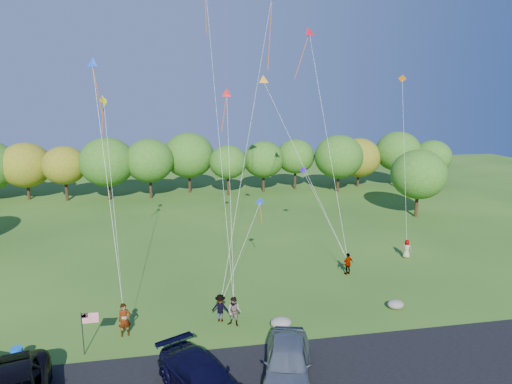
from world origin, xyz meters
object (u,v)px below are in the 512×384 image
Objects in this scene: flyer_d at (348,264)px; flyer_e at (407,249)px; minivan_navy at (201,378)px; minivan_silver at (288,362)px; flyer_c at (220,308)px; flyer_a at (125,320)px; trash_barrel at (17,356)px; flyer_b at (234,312)px.

flyer_d is 6.55m from flyer_e.
minivan_navy is at bearing 28.34° from flyer_d.
minivan_silver is 14.14m from flyer_d.
flyer_a is at bearing 24.73° from flyer_c.
flyer_a reaches higher than trash_barrel.
flyer_d is (9.45, 6.21, -0.05)m from flyer_b.
flyer_a is at bearing 51.28° from flyer_e.
flyer_d is (15.61, 6.21, -0.12)m from flyer_a.
minivan_navy is 4.07m from minivan_silver.
flyer_c is at bearing 55.52° from flyer_e.
flyer_c is 1.01× the size of flyer_d.
flyer_a is at bearing -151.16° from flyer_b.
flyer_c is (5.42, 0.72, -0.12)m from flyer_a.
minivan_silver is 6.20× the size of trash_barrel.
flyer_b is 2.03× the size of trash_barrel.
minivan_navy is at bearing -159.66° from minivan_silver.
flyer_c is at bearing -7.23° from flyer_a.
minivan_silver is at bearing -16.31° from trash_barrel.
flyer_b is at bearing -14.82° from flyer_a.
flyer_d is at bearing 19.71° from minivan_navy.
flyer_b is at bearing 122.80° from minivan_silver.
minivan_silver is 5.90m from flyer_b.
flyer_d is (7.72, 11.85, -0.15)m from minivan_silver.
minivan_navy is at bearing 93.94° from flyer_c.
minivan_navy is 3.13× the size of flyer_b.
minivan_silver reaches higher than flyer_c.
trash_barrel is at bearing -141.73° from flyer_b.
minivan_silver is 3.47× the size of flyer_e.
minivan_silver is at bearing 39.27° from flyer_d.
flyer_e is (6.09, 2.42, -0.05)m from flyer_d.
flyer_d is 22.18m from trash_barrel.
flyer_b is 1.13× the size of flyer_e.
flyer_e is at bearing 21.41° from trash_barrel.
minivan_navy reaches higher than flyer_e.
minivan_silver reaches higher than trash_barrel.
minivan_navy reaches higher than flyer_d.
flyer_a is 1.14× the size of flyer_c.
minivan_silver reaches higher than flyer_b.
trash_barrel is at bearing 51.01° from flyer_e.
minivan_silver is 2.84× the size of flyer_a.
flyer_e is at bearing 6.92° from flyer_a.
flyer_d is at bearing 6.91° from flyer_a.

